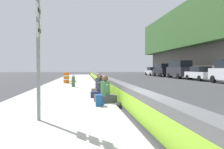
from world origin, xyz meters
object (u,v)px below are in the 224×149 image
Objects in this scene: seated_person_rear at (99,87)px; parked_car_farther at (152,71)px; parked_car_far at (163,70)px; construction_barrel at (66,78)px; parked_car_fourth at (200,73)px; parked_car_midline at (180,69)px; backpack at (99,100)px; seated_person_middle at (100,90)px; route_sign_post at (38,39)px; seated_person_foreground at (105,94)px; fire_hydrant at (73,81)px.

parked_car_farther is at bearing -22.94° from seated_person_rear.
construction_barrel is at bearing 136.59° from parked_car_far.
parked_car_fourth is 1.00× the size of parked_car_farther.
parked_car_fourth is at bearing -74.37° from construction_barrel.
parked_car_farther is at bearing -0.04° from parked_car_midline.
parked_car_midline is (22.04, -13.32, 1.02)m from backpack.
parked_car_midline reaches higher than construction_barrel.
parked_car_midline is at bearing -33.52° from seated_person_middle.
parked_car_fourth is 11.86m from parked_car_far.
route_sign_post reaches higher than parked_car_midline.
seated_person_foreground is 0.23× the size of parked_car_fourth.
backpack is at bearing 158.87° from parked_car_farther.
route_sign_post is at bearing 143.96° from seated_person_foreground.
seated_person_foreground is 20.35m from parked_car_fourth.
parked_car_far is at bearing -24.99° from backpack.
fire_hydrant is 0.93× the size of construction_barrel.
route_sign_post reaches higher than parked_car_farther.
parked_car_farther is at bearing -21.13° from backpack.
construction_barrel is at bearing 145.39° from parked_car_farther.
seated_person_middle is 0.23× the size of parked_car_fourth.
parked_car_farther is (34.50, -13.33, 0.53)m from backpack.
parked_car_fourth is (12.89, -13.08, 0.39)m from seated_person_rear.
parked_car_midline is (18.45, -13.08, 0.88)m from seated_person_rear.
parked_car_far is at bearing 0.58° from parked_car_fourth.
seated_person_foreground is at bearing -178.89° from seated_person_rear.
route_sign_post reaches higher than construction_barrel.
seated_person_middle is at bearing -166.90° from construction_barrel.
seated_person_rear is 3.59m from backpack.
route_sign_post is 0.80× the size of parked_car_farther.
parked_car_midline is (21.20, -13.02, 0.88)m from seated_person_foreground.
parked_car_fourth is at bearing -179.42° from parked_car_far.
backpack is 21.19m from parked_car_fourth.
parked_car_farther is (6.18, -0.13, -0.32)m from parked_car_far.
seated_person_middle is (4.14, -1.91, -1.77)m from route_sign_post.
parked_car_farther is at bearing -28.99° from fire_hydrant.
seated_person_foreground is at bearing -36.04° from route_sign_post.
seated_person_rear is at bearing 134.58° from parked_car_fourth.
parked_car_midline is 6.29m from parked_car_far.
seated_person_middle is 23.75m from parked_car_midline.
parked_car_far is at bearing -25.15° from seated_person_foreground.
route_sign_post is 3.44× the size of seated_person_middle.
parked_car_fourth is at bearing -39.80° from seated_person_foreground.
parked_car_midline is at bearing -57.34° from construction_barrel.
construction_barrel is (12.16, 2.09, 0.28)m from backpack.
parked_car_midline reaches higher than parked_car_far.
construction_barrel is (14.06, 0.40, -1.61)m from route_sign_post.
seated_person_foreground is 24.89m from parked_car_midline.
seated_person_rear is at bearing 144.68° from parked_car_midline.
seated_person_rear reaches higher than construction_barrel.
parked_car_fourth reaches higher than seated_person_foreground.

